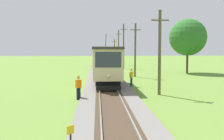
% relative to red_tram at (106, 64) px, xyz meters
% --- Properties ---
extents(red_tram, '(2.60, 8.54, 4.79)m').
position_rel_red_tram_xyz_m(red_tram, '(0.00, 0.00, 0.00)').
color(red_tram, beige).
rests_on(red_tram, rail_right).
extents(freight_car, '(2.40, 5.20, 2.31)m').
position_rel_red_tram_xyz_m(freight_car, '(-0.00, 26.66, -0.64)').
color(freight_car, brown).
rests_on(freight_car, rail_right).
extents(utility_pole_near_tram, '(1.40, 0.37, 6.66)m').
position_rel_red_tram_xyz_m(utility_pole_near_tram, '(4.01, -4.58, 1.23)').
color(utility_pole_near_tram, brown).
rests_on(utility_pole_near_tram, ground).
extents(utility_pole_mid, '(1.40, 0.40, 6.92)m').
position_rel_red_tram_xyz_m(utility_pole_mid, '(4.01, 7.96, 1.36)').
color(utility_pole_mid, brown).
rests_on(utility_pole_mid, ground).
extents(utility_pole_far, '(1.40, 0.60, 8.31)m').
position_rel_red_tram_xyz_m(utility_pole_far, '(4.01, 22.12, 2.06)').
color(utility_pole_far, brown).
rests_on(utility_pole_far, ground).
extents(utility_pole_distant, '(1.40, 0.30, 8.04)m').
position_rel_red_tram_xyz_m(utility_pole_distant, '(4.01, 33.20, 1.92)').
color(utility_pole_distant, brown).
rests_on(utility_pole_distant, ground).
extents(utility_pole_horizon, '(1.40, 0.46, 6.56)m').
position_rel_red_tram_xyz_m(utility_pole_horizon, '(4.01, 46.66, 1.18)').
color(utility_pole_horizon, brown).
rests_on(utility_pole_horizon, ground).
extents(track_worker, '(0.45, 0.39, 1.78)m').
position_rel_red_tram_xyz_m(track_worker, '(-2.24, -6.20, -1.21)').
color(track_worker, black).
rests_on(track_worker, ground).
extents(second_worker, '(0.33, 0.43, 1.78)m').
position_rel_red_tram_xyz_m(second_worker, '(2.42, -0.10, -1.21)').
color(second_worker, navy).
rests_on(second_worker, ground).
extents(tree_left_near, '(5.58, 5.58, 8.20)m').
position_rel_red_tram_xyz_m(tree_left_near, '(12.81, 13.05, 3.21)').
color(tree_left_near, '#4C3823').
rests_on(tree_left_near, ground).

